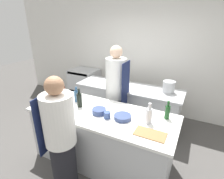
{
  "coord_description": "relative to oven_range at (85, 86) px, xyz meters",
  "views": [
    {
      "loc": [
        1.22,
        -2.01,
        2.22
      ],
      "look_at": [
        0.0,
        0.35,
        1.16
      ],
      "focal_mm": 28.0,
      "sensor_mm": 36.0,
      "label": 1
    }
  ],
  "objects": [
    {
      "name": "bowl_mixing_large",
      "position": [
        1.98,
        -1.8,
        0.47
      ],
      "size": [
        0.25,
        0.25,
        0.06
      ],
      "color": "navy",
      "rests_on": "prep_counter"
    },
    {
      "name": "bottle_water",
      "position": [
        2.33,
        -1.73,
        0.56
      ],
      "size": [
        0.09,
        0.09,
        0.3
      ],
      "color": "silver",
      "rests_on": "prep_counter"
    },
    {
      "name": "prep_counter",
      "position": [
        1.61,
        -1.77,
        -0.02
      ],
      "size": [
        2.27,
        0.91,
        0.91
      ],
      "color": "#B7BABC",
      "rests_on": "ground_plane"
    },
    {
      "name": "cutting_board",
      "position": [
        2.43,
        -1.97,
        0.44
      ],
      "size": [
        0.39,
        0.22,
        0.01
      ],
      "color": "olive",
      "rests_on": "prep_counter"
    },
    {
      "name": "bottle_sauce",
      "position": [
        1.2,
        -1.77,
        0.56
      ],
      "size": [
        0.08,
        0.08,
        0.31
      ],
      "color": "black",
      "rests_on": "prep_counter"
    },
    {
      "name": "oven_range",
      "position": [
        0.0,
        0.0,
        0.0
      ],
      "size": [
        0.75,
        0.62,
        0.95
      ],
      "color": "#B7BABC",
      "rests_on": "ground_plane"
    },
    {
      "name": "ground_plane",
      "position": [
        1.61,
        -1.77,
        -0.47
      ],
      "size": [
        16.0,
        16.0,
        0.0
      ],
      "primitive_type": "plane",
      "color": "#4C4947"
    },
    {
      "name": "bottle_wine",
      "position": [
        1.21,
        -2.09,
        0.53
      ],
      "size": [
        0.08,
        0.08,
        0.24
      ],
      "color": "#B2A84C",
      "rests_on": "prep_counter"
    },
    {
      "name": "bowl_wooden_salad",
      "position": [
        0.93,
        -2.04,
        0.48
      ],
      "size": [
        0.28,
        0.28,
        0.08
      ],
      "color": "navy",
      "rests_on": "prep_counter"
    },
    {
      "name": "bottle_olive_oil",
      "position": [
        1.04,
        -1.63,
        0.54
      ],
      "size": [
        0.08,
        0.08,
        0.26
      ],
      "color": "#2D5175",
      "rests_on": "prep_counter"
    },
    {
      "name": "cup",
      "position": [
        1.77,
        -1.88,
        0.49
      ],
      "size": [
        0.1,
        0.1,
        0.1
      ],
      "color": "#33477F",
      "rests_on": "prep_counter"
    },
    {
      "name": "bottle_vinegar",
      "position": [
        2.53,
        -1.5,
        0.55
      ],
      "size": [
        0.07,
        0.07,
        0.27
      ],
      "color": "#19471E",
      "rests_on": "prep_counter"
    },
    {
      "name": "chef_at_prep_near",
      "position": [
        1.41,
        -2.45,
        0.35
      ],
      "size": [
        0.42,
        0.41,
        1.65
      ],
      "rotation": [
        0.0,
        0.0,
        1.7
      ],
      "color": "black",
      "rests_on": "ground_plane"
    },
    {
      "name": "pass_counter",
      "position": [
        1.56,
        -0.57,
        -0.02
      ],
      "size": [
        2.24,
        0.7,
        0.91
      ],
      "color": "#B7BABC",
      "rests_on": "ground_plane"
    },
    {
      "name": "chef_at_stove",
      "position": [
        1.48,
        -1.0,
        0.44
      ],
      "size": [
        0.4,
        0.38,
        1.81
      ],
      "rotation": [
        0.0,
        0.0,
        -1.54
      ],
      "color": "black",
      "rests_on": "ground_plane"
    },
    {
      "name": "bottle_cooking_oil",
      "position": [
        0.62,
        -1.5,
        0.53
      ],
      "size": [
        0.07,
        0.07,
        0.22
      ],
      "color": "#5B2319",
      "rests_on": "prep_counter"
    },
    {
      "name": "bowl_ceramic_blue",
      "position": [
        0.66,
        -1.81,
        0.47
      ],
      "size": [
        0.17,
        0.17,
        0.06
      ],
      "color": "navy",
      "rests_on": "prep_counter"
    },
    {
      "name": "wall_back",
      "position": [
        1.61,
        0.36,
        0.93
      ],
      "size": [
        8.0,
        0.06,
        2.8
      ],
      "color": "silver",
      "rests_on": "ground_plane"
    },
    {
      "name": "stockpot",
      "position": [
        2.37,
        -0.49,
        0.55
      ],
      "size": [
        0.23,
        0.23,
        0.23
      ],
      "color": "#B7BABC",
      "rests_on": "pass_counter"
    },
    {
      "name": "bowl_prep_small",
      "position": [
        1.6,
        -1.82,
        0.48
      ],
      "size": [
        0.21,
        0.21,
        0.08
      ],
      "color": "navy",
      "rests_on": "prep_counter"
    }
  ]
}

